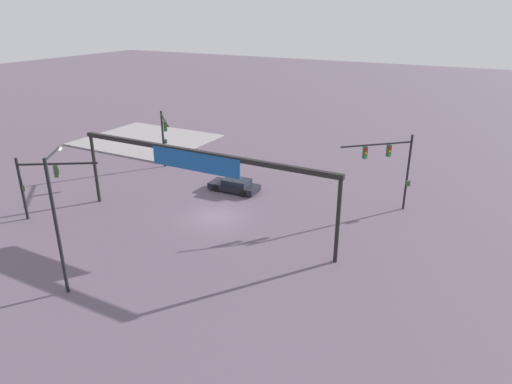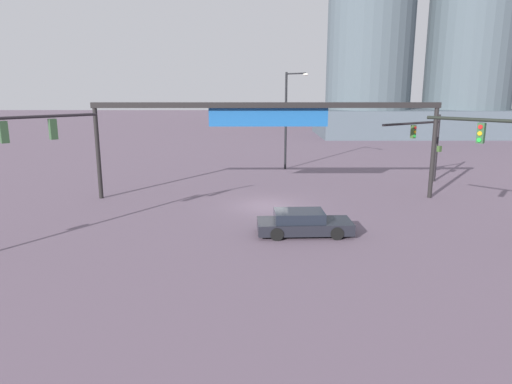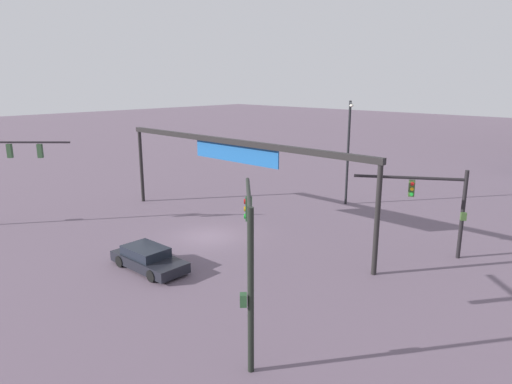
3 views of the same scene
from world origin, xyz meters
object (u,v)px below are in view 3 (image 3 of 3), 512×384
object	(u,v)px
traffic_signal_opposite_side	(249,251)
sedan_car_approaching	(148,259)
traffic_signal_near_corner	(6,164)
streetlamp_curved_arm	(348,145)
traffic_signal_cross_street	(438,199)

from	to	relation	value
traffic_signal_opposite_side	sedan_car_approaching	bearing A→B (deg)	33.77
traffic_signal_near_corner	streetlamp_curved_arm	xyz separation A→B (m)	(14.10, 20.76, 0.50)
streetlamp_curved_arm	sedan_car_approaching	world-z (taller)	streetlamp_curved_arm
traffic_signal_near_corner	sedan_car_approaching	bearing A→B (deg)	-33.84
traffic_signal_near_corner	traffic_signal_cross_street	size ratio (longest dim) A/B	1.17
traffic_signal_near_corner	traffic_signal_opposite_side	world-z (taller)	traffic_signal_near_corner
traffic_signal_near_corner	traffic_signal_cross_street	xyz separation A→B (m)	(23.96, 14.64, -0.98)
traffic_signal_cross_street	streetlamp_curved_arm	size ratio (longest dim) A/B	0.66
streetlamp_curved_arm	traffic_signal_cross_street	bearing A→B (deg)	23.92
traffic_signal_near_corner	traffic_signal_opposite_side	bearing A→B (deg)	-42.02
traffic_signal_cross_street	sedan_car_approaching	xyz separation A→B (m)	(-10.45, -12.45, -2.86)
traffic_signal_cross_street	streetlamp_curved_arm	world-z (taller)	streetlamp_curved_arm
traffic_signal_near_corner	streetlamp_curved_arm	bearing A→B (deg)	12.77
traffic_signal_cross_street	traffic_signal_opposite_side	bearing A→B (deg)	53.42
traffic_signal_cross_street	traffic_signal_near_corner	bearing A→B (deg)	-1.11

